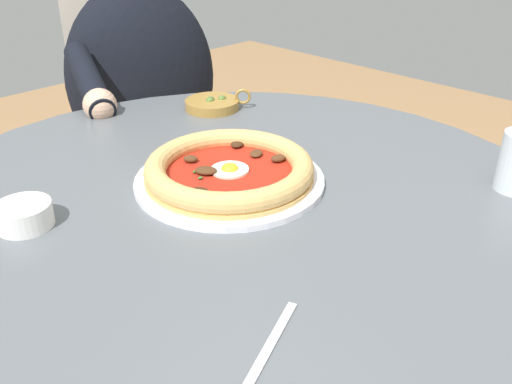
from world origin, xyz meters
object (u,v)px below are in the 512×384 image
at_px(diner_person, 149,150).
at_px(cafe_chair_diner, 139,118).
at_px(dining_table, 233,290).
at_px(pizza_on_plate, 229,171).
at_px(ramekin_capers, 24,214).
at_px(olive_pan, 213,104).

bearing_deg(diner_person, cafe_chair_diner, 64.55).
distance_m(dining_table, pizza_on_plate, 0.20).
xyz_separation_m(ramekin_capers, cafe_chair_diner, (0.62, 0.67, -0.20)).
height_order(dining_table, ramekin_capers, ramekin_capers).
bearing_deg(cafe_chair_diner, dining_table, -114.73).
distance_m(ramekin_capers, diner_person, 0.81).
bearing_deg(olive_pan, dining_table, -127.64).
relative_size(olive_pan, diner_person, 0.11).
height_order(dining_table, cafe_chair_diner, cafe_chair_diner).
distance_m(pizza_on_plate, cafe_chair_diner, 0.87).
relative_size(ramekin_capers, cafe_chair_diner, 0.08).
bearing_deg(ramekin_capers, dining_table, -32.10).
xyz_separation_m(ramekin_capers, olive_pan, (0.49, 0.17, -0.01)).
bearing_deg(cafe_chair_diner, diner_person, -115.45).
distance_m(dining_table, olive_pan, 0.45).
bearing_deg(dining_table, pizza_on_plate, 48.82).
bearing_deg(dining_table, diner_person, 65.41).
bearing_deg(olive_pan, ramekin_capers, -160.61).
height_order(ramekin_capers, diner_person, diner_person).
bearing_deg(diner_person, ramekin_capers, -136.09).
height_order(ramekin_capers, olive_pan, olive_pan).
distance_m(pizza_on_plate, olive_pan, 0.35).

